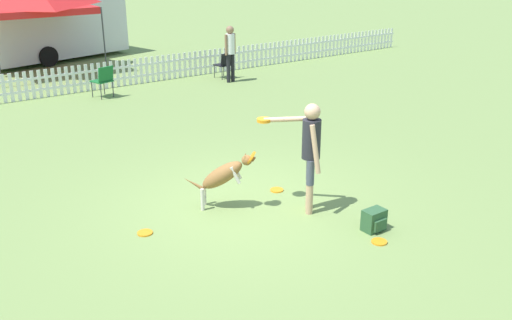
# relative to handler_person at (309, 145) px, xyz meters

# --- Properties ---
(ground_plane) EXTENTS (240.00, 240.00, 0.00)m
(ground_plane) POSITION_rel_handler_person_xyz_m (-0.66, 0.70, -1.09)
(ground_plane) COLOR olive
(handler_person) EXTENTS (0.71, 1.07, 1.73)m
(handler_person) POSITION_rel_handler_person_xyz_m (0.00, 0.00, 0.00)
(handler_person) COLOR tan
(handler_person) RESTS_ON ground_plane
(leaping_dog) EXTENTS (0.97, 0.84, 0.96)m
(leaping_dog) POSITION_rel_handler_person_xyz_m (-1.01, 0.83, -0.52)
(leaping_dog) COLOR olive
(leaping_dog) RESTS_ON ground_plane
(frisbee_near_handler) EXTENTS (0.22, 0.22, 0.02)m
(frisbee_near_handler) POSITION_rel_handler_person_xyz_m (-2.40, 0.77, -1.07)
(frisbee_near_handler) COLOR orange
(frisbee_near_handler) RESTS_ON ground_plane
(frisbee_near_dog) EXTENTS (0.22, 0.22, 0.02)m
(frisbee_near_dog) POSITION_rel_handler_person_xyz_m (0.08, 0.88, -1.07)
(frisbee_near_dog) COLOR orange
(frisbee_near_dog) RESTS_ON ground_plane
(frisbee_midfield) EXTENTS (0.22, 0.22, 0.02)m
(frisbee_midfield) POSITION_rel_handler_person_xyz_m (0.15, -1.38, -1.07)
(frisbee_midfield) COLOR orange
(frisbee_midfield) RESTS_ON ground_plane
(backpack_on_grass) EXTENTS (0.33, 0.26, 0.32)m
(backpack_on_grass) POSITION_rel_handler_person_xyz_m (0.36, -1.07, -0.93)
(backpack_on_grass) COLOR #2D5633
(backpack_on_grass) RESTS_ON ground_plane
(picket_fence) EXTENTS (26.60, 0.04, 0.76)m
(picket_fence) POSITION_rel_handler_person_xyz_m (-0.66, 9.52, -0.70)
(picket_fence) COLOR white
(picket_fence) RESTS_ON ground_plane
(folding_chair_blue_left) EXTENTS (0.49, 0.51, 0.80)m
(folding_chair_blue_left) POSITION_rel_handler_person_xyz_m (4.03, 8.65, -0.61)
(folding_chair_blue_left) COLOR #333338
(folding_chair_blue_left) RESTS_ON ground_plane
(folding_chair_center) EXTENTS (0.57, 0.59, 0.87)m
(folding_chair_center) POSITION_rel_handler_person_xyz_m (0.10, 8.54, -0.57)
(folding_chair_center) COLOR #333338
(folding_chair_center) RESTS_ON ground_plane
(spectator_standing) EXTENTS (0.41, 0.27, 1.67)m
(spectator_standing) POSITION_rel_handler_person_xyz_m (3.91, 8.13, -0.07)
(spectator_standing) COLOR black
(spectator_standing) RESTS_ON ground_plane
(equipment_trailer) EXTENTS (6.28, 3.30, 2.22)m
(equipment_trailer) POSITION_rel_handler_person_xyz_m (0.56, 14.84, 0.10)
(equipment_trailer) COLOR silver
(equipment_trailer) RESTS_ON ground_plane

